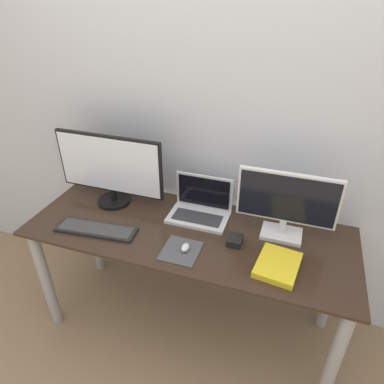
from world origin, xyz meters
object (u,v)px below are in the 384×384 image
Objects in this scene: keyboard at (96,229)px; power_brick at (235,240)px; mouse at (185,247)px; laptop at (201,207)px; monitor_left at (110,168)px; book at (278,265)px; monitor_right at (286,203)px.

keyboard is 5.03× the size of power_brick.
power_brick reaches higher than mouse.
laptop is 0.33m from mouse.
monitor_left is 2.55× the size of book.
monitor_right is 5.57× the size of power_brick.
book is (0.01, -0.26, -0.18)m from monitor_right.
mouse is at bearing 0.38° from keyboard.
monitor_right is at bearing 92.46° from book.
laptop is at bearing 174.85° from monitor_right.
monitor_left is 1.00m from monitor_right.
keyboard is at bearing -178.19° from book.
monitor_left is 1.07m from book.
power_brick reaches higher than keyboard.
laptop is 0.56m from book.
book is (0.47, -0.30, -0.04)m from laptop.
monitor_right is 1.01m from keyboard.
laptop is 0.59m from keyboard.
monitor_right reaches higher than mouse.
monitor_left is at bearing 100.42° from keyboard.
power_brick is at bearing -37.61° from laptop.
power_brick is at bearing -10.58° from monitor_left.
monitor_left is at bearing 153.36° from mouse.
monitor_left is 1.95× the size of laptop.
monitor_left is 7.30× the size of power_brick.
mouse is 0.26m from power_brick.
laptop is at bearing 33.91° from keyboard.
monitor_left reaches higher than mouse.
monitor_right is (1.00, -0.00, -0.03)m from monitor_left.
monitor_left reaches higher than power_brick.
monitor_left is at bearing 180.00° from monitor_right.
keyboard is at bearing -169.21° from power_brick.
book is at bearing -25.43° from power_brick.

